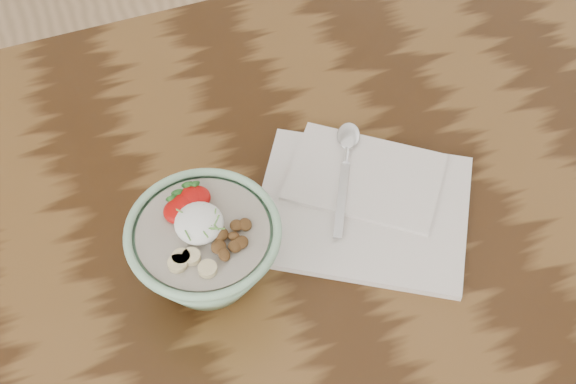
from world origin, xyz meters
The scene contains 4 objects.
table centered at (0.00, 0.00, 65.70)cm, with size 160.00×90.00×75.00cm.
breakfast_bowl centered at (-12.25, -1.27, 80.83)cm, with size 16.98×16.98×11.63cm.
napkin centered at (8.39, 1.85, 75.65)cm, with size 32.32×30.65×1.56cm.
spoon centered at (9.12, 9.02, 76.95)cm, with size 9.97×16.82×0.94cm.
Camera 1 is at (-19.77, -48.80, 155.50)cm, focal length 50.00 mm.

